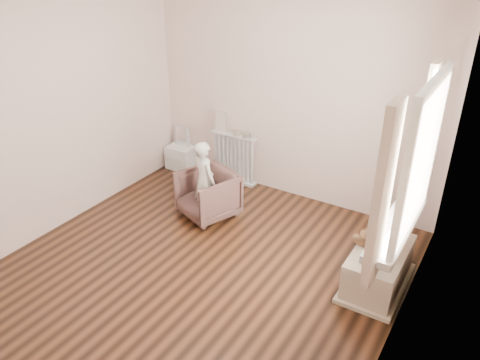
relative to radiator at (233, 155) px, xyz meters
The scene contains 19 objects.
floor 1.86m from the radiator, 67.13° to the right, with size 3.60×3.60×0.01m, color black.
back_wall 1.16m from the radiator, ahead, with size 3.60×0.02×2.60m, color white.
front_wall 3.67m from the radiator, 78.49° to the right, with size 3.60×0.02×2.60m, color white.
left_wall 2.20m from the radiator, 123.01° to the right, with size 0.02×3.60×2.60m, color white.
right_wall 3.15m from the radiator, 33.81° to the right, with size 0.02×3.60×2.60m, color white.
window 3.02m from the radiator, 29.20° to the right, with size 0.03×0.90×1.10m, color white.
window_sill 2.79m from the radiator, 30.12° to the right, with size 0.22×1.10×0.06m, color silver.
curtain_left 3.22m from the radiator, 39.58° to the right, with size 0.06×0.26×1.30m, color #C8B195.
curtain_right 2.69m from the radiator, 18.95° to the right, with size 0.06×0.26×1.30m, color #C8B195.
radiator is the anchor object (origin of this frame).
paper_doll 0.45m from the radiator, behind, with size 0.16×0.01×0.26m, color beige.
tin_a 0.32m from the radiator, ahead, with size 0.10×0.10×0.06m, color #A59E8C.
tin_b 0.37m from the radiator, ahead, with size 0.10×0.10×0.05m, color #A59E8C.
toy_vanity 0.85m from the radiator, behind, with size 0.37×0.27×0.59m, color silver.
armchair 0.89m from the radiator, 77.03° to the right, with size 0.58×0.59×0.54m, color #4F322C.
child 0.93m from the radiator, 77.72° to the right, with size 0.33×0.22×0.91m, color white.
toy_bench 2.47m from the radiator, 25.18° to the right, with size 0.44×0.82×0.39m, color beige.
teddy_bear 2.44m from the radiator, 25.08° to the right, with size 0.38×0.30×0.47m, color #362113, non-canonical shape.
plush_cat 2.67m from the radiator, 24.18° to the right, with size 0.16×0.27×0.23m, color slate, non-canonical shape.
Camera 1 is at (2.24, -2.93, 2.86)m, focal length 35.00 mm.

